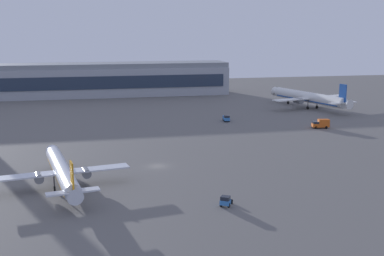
% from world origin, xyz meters
% --- Properties ---
extents(ground_plane, '(416.00, 416.00, 0.00)m').
position_xyz_m(ground_plane, '(0.00, 0.00, 0.00)').
color(ground_plane, '#605E5B').
extents(terminal_building, '(159.66, 22.40, 16.40)m').
position_xyz_m(terminal_building, '(-24.17, 134.73, 8.09)').
color(terminal_building, '#9EA3AD').
rests_on(terminal_building, ground).
extents(airplane_taxiway_distant, '(28.04, 35.87, 9.23)m').
position_xyz_m(airplane_taxiway_distant, '(-21.81, -11.74, 3.49)').
color(airplane_taxiway_distant, silver).
rests_on(airplane_taxiway_distant, ground).
extents(airplane_terminal_side, '(36.25, 46.19, 12.04)m').
position_xyz_m(airplane_terminal_side, '(76.07, 74.53, 4.55)').
color(airplane_terminal_side, silver).
rests_on(airplane_terminal_side, ground).
extents(catering_truck, '(5.99, 3.38, 3.05)m').
position_xyz_m(catering_truck, '(60.75, 34.02, 1.58)').
color(catering_truck, '#D85919').
rests_on(catering_truck, ground).
extents(pushback_tug, '(3.15, 3.56, 2.05)m').
position_xyz_m(pushback_tug, '(8.30, -29.98, 1.07)').
color(pushback_tug, '#3372BF').
rests_on(pushback_tug, ground).
extents(cargo_loader, '(2.36, 4.31, 2.25)m').
position_xyz_m(cargo_loader, '(33.18, 53.12, 1.18)').
color(cargo_loader, '#3372BF').
rests_on(cargo_loader, ground).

